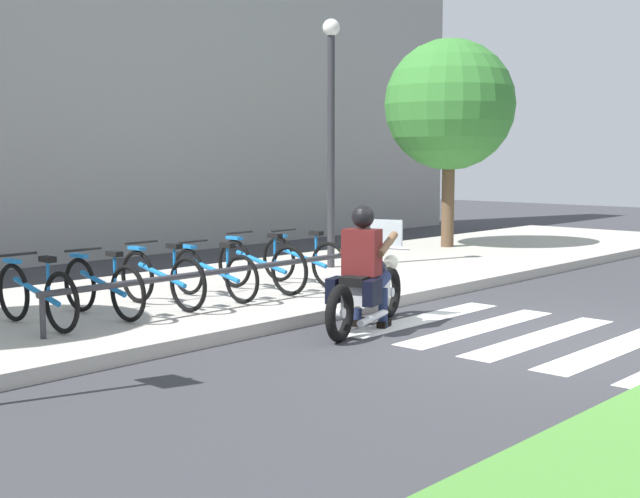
{
  "coord_description": "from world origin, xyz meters",
  "views": [
    {
      "loc": [
        -8.54,
        -4.49,
        1.99
      ],
      "look_at": [
        -1.23,
        2.18,
        0.92
      ],
      "focal_mm": 48.68,
      "sensor_mm": 36.0,
      "label": 1
    }
  ],
  "objects_px": {
    "bicycle_4": "(261,265)",
    "bicycle_5": "(303,260)",
    "rider": "(364,259)",
    "bike_rack": "(218,274)",
    "bicycle_1": "(103,287)",
    "street_lamp": "(331,121)",
    "bicycle_0": "(36,295)",
    "tree_near_rack": "(449,105)",
    "bicycle_3": "(214,273)",
    "motorcycle": "(367,289)",
    "bicycle_2": "(162,278)"
  },
  "relations": [
    {
      "from": "bicycle_5",
      "to": "street_lamp",
      "type": "bearing_deg",
      "value": 30.34
    },
    {
      "from": "bicycle_1",
      "to": "bike_rack",
      "type": "relative_size",
      "value": 0.34
    },
    {
      "from": "bicycle_4",
      "to": "bicycle_0",
      "type": "bearing_deg",
      "value": 180.0
    },
    {
      "from": "bicycle_3",
      "to": "tree_near_rack",
      "type": "distance_m",
      "value": 7.9
    },
    {
      "from": "bicycle_3",
      "to": "bicycle_5",
      "type": "bearing_deg",
      "value": -0.03
    },
    {
      "from": "rider",
      "to": "bicycle_0",
      "type": "relative_size",
      "value": 0.88
    },
    {
      "from": "bicycle_1",
      "to": "bicycle_3",
      "type": "height_order",
      "value": "bicycle_1"
    },
    {
      "from": "bicycle_0",
      "to": "bicycle_5",
      "type": "bearing_deg",
      "value": 0.0
    },
    {
      "from": "bicycle_2",
      "to": "bicycle_3",
      "type": "xyz_separation_m",
      "value": [
        0.83,
        0.0,
        -0.02
      ]
    },
    {
      "from": "bicycle_5",
      "to": "tree_near_rack",
      "type": "bearing_deg",
      "value": 13.91
    },
    {
      "from": "motorcycle",
      "to": "bicycle_0",
      "type": "height_order",
      "value": "motorcycle"
    },
    {
      "from": "bicycle_4",
      "to": "bike_rack",
      "type": "bearing_deg",
      "value": -155.96
    },
    {
      "from": "rider",
      "to": "bicycle_5",
      "type": "bearing_deg",
      "value": 59.41
    },
    {
      "from": "bicycle_4",
      "to": "tree_near_rack",
      "type": "xyz_separation_m",
      "value": [
        6.54,
        1.42,
        2.45
      ]
    },
    {
      "from": "bike_rack",
      "to": "bicycle_3",
      "type": "bearing_deg",
      "value": 53.28
    },
    {
      "from": "bicycle_0",
      "to": "bicycle_4",
      "type": "relative_size",
      "value": 0.95
    },
    {
      "from": "bicycle_0",
      "to": "bicycle_4",
      "type": "height_order",
      "value": "bicycle_4"
    },
    {
      "from": "bicycle_0",
      "to": "bicycle_3",
      "type": "relative_size",
      "value": 0.99
    },
    {
      "from": "bicycle_2",
      "to": "bicycle_3",
      "type": "height_order",
      "value": "bicycle_2"
    },
    {
      "from": "bicycle_4",
      "to": "bicycle_5",
      "type": "distance_m",
      "value": 0.83
    },
    {
      "from": "bicycle_0",
      "to": "bicycle_1",
      "type": "distance_m",
      "value": 0.83
    },
    {
      "from": "motorcycle",
      "to": "bicycle_1",
      "type": "distance_m",
      "value": 3.01
    },
    {
      "from": "bike_rack",
      "to": "tree_near_rack",
      "type": "xyz_separation_m",
      "value": [
        7.79,
        1.97,
        2.39
      ]
    },
    {
      "from": "bicycle_1",
      "to": "bicycle_2",
      "type": "relative_size",
      "value": 0.97
    },
    {
      "from": "bicycle_5",
      "to": "street_lamp",
      "type": "distance_m",
      "value": 2.85
    },
    {
      "from": "rider",
      "to": "bicycle_3",
      "type": "bearing_deg",
      "value": 99.41
    },
    {
      "from": "bicycle_0",
      "to": "bicycle_5",
      "type": "xyz_separation_m",
      "value": [
        4.14,
        0.0,
        -0.0
      ]
    },
    {
      "from": "bicycle_0",
      "to": "bicycle_3",
      "type": "xyz_separation_m",
      "value": [
        2.48,
        0.0,
        -0.02
      ]
    },
    {
      "from": "bicycle_4",
      "to": "tree_near_rack",
      "type": "height_order",
      "value": "tree_near_rack"
    },
    {
      "from": "bicycle_1",
      "to": "bicycle_2",
      "type": "distance_m",
      "value": 0.83
    },
    {
      "from": "bike_rack",
      "to": "motorcycle",
      "type": "bearing_deg",
      "value": -62.15
    },
    {
      "from": "bicycle_5",
      "to": "street_lamp",
      "type": "relative_size",
      "value": 0.39
    },
    {
      "from": "bicycle_3",
      "to": "bike_rack",
      "type": "xyz_separation_m",
      "value": [
        -0.41,
        -0.55,
        0.08
      ]
    },
    {
      "from": "rider",
      "to": "tree_near_rack",
      "type": "distance_m",
      "value": 8.17
    },
    {
      "from": "rider",
      "to": "bicycle_1",
      "type": "relative_size",
      "value": 0.9
    },
    {
      "from": "street_lamp",
      "to": "bicycle_2",
      "type": "bearing_deg",
      "value": -166.46
    },
    {
      "from": "bicycle_1",
      "to": "street_lamp",
      "type": "xyz_separation_m",
      "value": [
        5.05,
        1.02,
        2.03
      ]
    },
    {
      "from": "rider",
      "to": "bike_rack",
      "type": "distance_m",
      "value": 1.83
    },
    {
      "from": "bicycle_2",
      "to": "bicycle_5",
      "type": "xyz_separation_m",
      "value": [
        2.48,
        0.0,
        -0.0
      ]
    },
    {
      "from": "bicycle_4",
      "to": "bicycle_5",
      "type": "xyz_separation_m",
      "value": [
        0.83,
        0.0,
        -0.01
      ]
    },
    {
      "from": "bicycle_5",
      "to": "bike_rack",
      "type": "relative_size",
      "value": 0.34
    },
    {
      "from": "bicycle_5",
      "to": "motorcycle",
      "type": "bearing_deg",
      "value": -119.34
    },
    {
      "from": "rider",
      "to": "bike_rack",
      "type": "xyz_separation_m",
      "value": [
        -0.78,
        1.63,
        -0.25
      ]
    },
    {
      "from": "bicycle_1",
      "to": "street_lamp",
      "type": "distance_m",
      "value": 5.53
    },
    {
      "from": "bicycle_1",
      "to": "bicycle_4",
      "type": "height_order",
      "value": "bicycle_4"
    },
    {
      "from": "rider",
      "to": "bicycle_2",
      "type": "height_order",
      "value": "rider"
    },
    {
      "from": "bicycle_4",
      "to": "motorcycle",
      "type": "bearing_deg",
      "value": -100.2
    },
    {
      "from": "motorcycle",
      "to": "tree_near_rack",
      "type": "xyz_separation_m",
      "value": [
        6.93,
        3.58,
        2.51
      ]
    },
    {
      "from": "rider",
      "to": "bike_rack",
      "type": "relative_size",
      "value": 0.3
    },
    {
      "from": "motorcycle",
      "to": "bicycle_4",
      "type": "height_order",
      "value": "motorcycle"
    }
  ]
}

